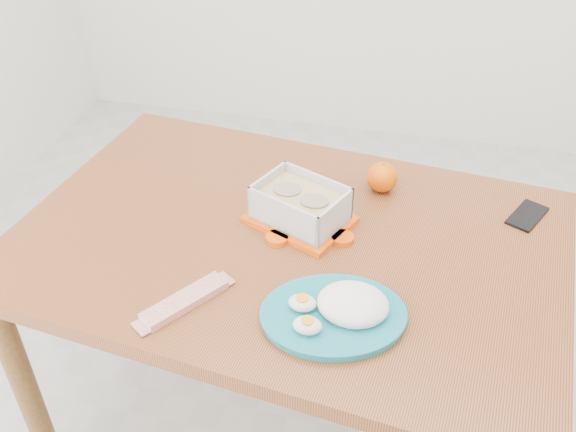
% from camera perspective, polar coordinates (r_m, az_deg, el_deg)
% --- Properties ---
extents(ground, '(3.50, 3.50, 0.00)m').
position_cam_1_polar(ground, '(2.12, 5.88, -16.18)').
color(ground, '#B7B7B2').
rests_on(ground, ground).
extents(dining_table, '(1.36, 0.99, 0.75)m').
position_cam_1_polar(dining_table, '(1.56, 0.00, -4.49)').
color(dining_table, brown).
rests_on(dining_table, ground).
extents(food_container, '(0.28, 0.25, 0.10)m').
position_cam_1_polar(food_container, '(1.51, 1.11, 0.95)').
color(food_container, '#F74F07').
rests_on(food_container, dining_table).
extents(orange_fruit, '(0.08, 0.08, 0.08)m').
position_cam_1_polar(orange_fruit, '(1.65, 8.38, 3.44)').
color(orange_fruit, orange).
rests_on(orange_fruit, dining_table).
extents(rice_plate, '(0.36, 0.36, 0.08)m').
position_cam_1_polar(rice_plate, '(1.29, 4.62, -8.26)').
color(rice_plate, teal).
rests_on(rice_plate, dining_table).
extents(candy_bar, '(0.15, 0.18, 0.02)m').
position_cam_1_polar(candy_bar, '(1.34, -9.16, -7.44)').
color(candy_bar, '#BA2009').
rests_on(candy_bar, dining_table).
extents(smartphone, '(0.11, 0.14, 0.01)m').
position_cam_1_polar(smartphone, '(1.66, 20.49, 0.04)').
color(smartphone, black).
rests_on(smartphone, dining_table).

